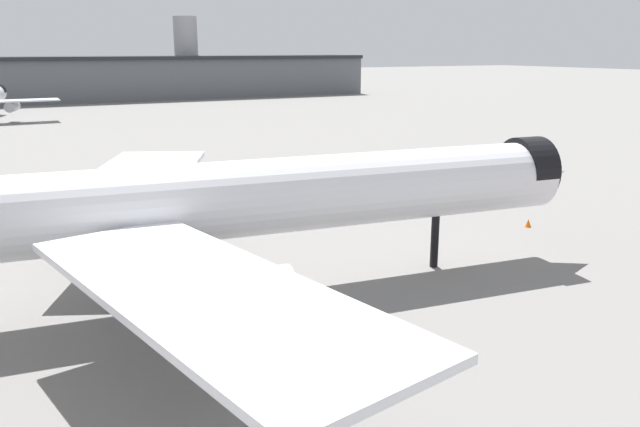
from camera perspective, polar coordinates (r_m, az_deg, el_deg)
ground at (r=44.37m, az=-4.53°, el=-7.37°), size 900.00×900.00×0.00m
airliner_near_gate at (r=42.75m, az=-9.30°, el=0.95°), size 57.96×52.62×15.04m
baggage_cart_trailing at (r=77.75m, az=-15.77°, el=2.48°), size 2.40×2.72×1.82m
traffic_cone_near_nose at (r=63.89m, az=18.14°, el=-0.82°), size 0.61×0.61×0.76m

